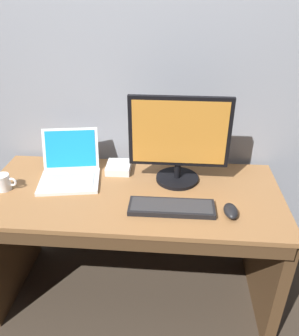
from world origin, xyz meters
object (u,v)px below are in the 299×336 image
at_px(external_drive_box, 119,167).
at_px(computer_mouse, 231,211).
at_px(external_monitor, 179,140).
at_px(coffee_mug, 4,182).
at_px(laptop_white, 70,171).
at_px(wired_keyboard, 172,207).

bearing_deg(external_drive_box, computer_mouse, -32.32).
xyz_separation_m(external_monitor, external_drive_box, (-0.33, 0.09, -0.22)).
bearing_deg(coffee_mug, external_drive_box, 23.55).
xyz_separation_m(computer_mouse, coffee_mug, (-1.14, 0.12, 0.02)).
height_order(laptop_white, wired_keyboard, laptop_white).
xyz_separation_m(laptop_white, external_drive_box, (0.25, 0.10, -0.03)).
distance_m(external_drive_box, coffee_mug, 0.61).
bearing_deg(computer_mouse, laptop_white, 158.79).
relative_size(external_monitor, external_drive_box, 3.47).
height_order(external_monitor, coffee_mug, external_monitor).
relative_size(wired_keyboard, coffee_mug, 3.70).
relative_size(wired_keyboard, computer_mouse, 3.56).
bearing_deg(computer_mouse, wired_keyboard, 172.42).
bearing_deg(laptop_white, external_monitor, 1.81).
height_order(wired_keyboard, computer_mouse, computer_mouse).
distance_m(computer_mouse, coffee_mug, 1.14).
height_order(wired_keyboard, external_drive_box, external_drive_box).
height_order(computer_mouse, coffee_mug, coffee_mug).
xyz_separation_m(wired_keyboard, external_drive_box, (-0.31, 0.35, 0.01)).
bearing_deg(computer_mouse, coffee_mug, 170.06).
relative_size(laptop_white, computer_mouse, 3.29).
xyz_separation_m(external_monitor, wired_keyboard, (-0.02, -0.26, -0.23)).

